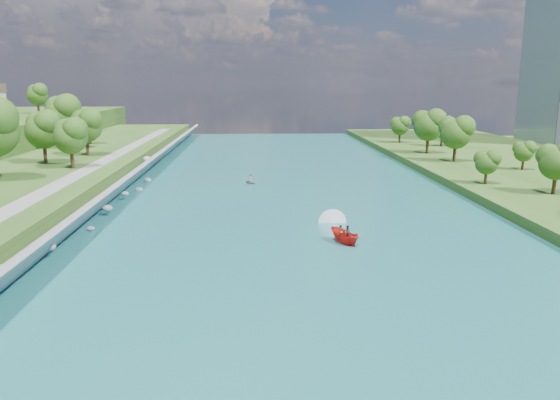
{
  "coord_description": "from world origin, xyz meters",
  "views": [
    {
      "loc": [
        -5.29,
        -51.5,
        17.42
      ],
      "look_at": [
        -1.88,
        18.0,
        2.5
      ],
      "focal_mm": 35.0,
      "sensor_mm": 36.0,
      "label": 1
    }
  ],
  "objects": [
    {
      "name": "riverside_path",
      "position": [
        -32.5,
        20.0,
        3.55
      ],
      "size": [
        3.0,
        200.0,
        0.1
      ],
      "primitive_type": "cube",
      "color": "gray",
      "rests_on": "berm_west"
    },
    {
      "name": "riprap_bank",
      "position": [
        -25.85,
        19.44,
        1.8
      ],
      "size": [
        4.65,
        236.0,
        4.22
      ],
      "color": "slate",
      "rests_on": "ground"
    },
    {
      "name": "raft",
      "position": [
        -5.82,
        43.59,
        0.45
      ],
      "size": [
        2.96,
        3.29,
        1.59
      ],
      "rotation": [
        0.0,
        0.0,
        0.48
      ],
      "color": "gray",
      "rests_on": "river_water"
    },
    {
      "name": "trees_east",
      "position": [
        36.89,
        36.05,
        6.54
      ],
      "size": [
        17.7,
        142.53,
        11.95
      ],
      "color": "#1F4412",
      "rests_on": "berm_east"
    },
    {
      "name": "ground",
      "position": [
        0.0,
        0.0,
        0.0
      ],
      "size": [
        260.0,
        260.0,
        0.0
      ],
      "primitive_type": "plane",
      "color": "#2D5119",
      "rests_on": "ground"
    },
    {
      "name": "motorboat",
      "position": [
        4.63,
        7.41,
        0.84
      ],
      "size": [
        3.6,
        19.12,
        2.16
      ],
      "rotation": [
        0.0,
        0.0,
        3.64
      ],
      "color": "red",
      "rests_on": "river_water"
    },
    {
      "name": "river_water",
      "position": [
        0.0,
        20.0,
        0.05
      ],
      "size": [
        55.0,
        240.0,
        0.1
      ],
      "primitive_type": "cube",
      "color": "#195C61",
      "rests_on": "ground"
    }
  ]
}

